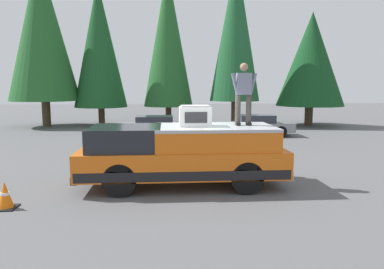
{
  "coord_description": "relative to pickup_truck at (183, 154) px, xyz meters",
  "views": [
    {
      "loc": [
        -9.77,
        0.81,
        2.73
      ],
      "look_at": [
        0.32,
        0.07,
        1.35
      ],
      "focal_mm": 33.57,
      "sensor_mm": 36.0,
      "label": 1
    }
  ],
  "objects": [
    {
      "name": "pickup_truck",
      "position": [
        0.0,
        0.0,
        0.0
      ],
      "size": [
        2.01,
        5.54,
        1.65
      ],
      "color": "orange",
      "rests_on": "ground"
    },
    {
      "name": "parked_car_grey",
      "position": [
        9.59,
        -4.39,
        -0.29
      ],
      "size": [
        1.64,
        4.1,
        1.16
      ],
      "color": "gray",
      "rests_on": "ground"
    },
    {
      "name": "person_on_truck_bed",
      "position": [
        0.1,
        -1.67,
        1.68
      ],
      "size": [
        0.29,
        0.72,
        1.69
      ],
      "color": "#423D38",
      "rests_on": "pickup_truck"
    },
    {
      "name": "conifer_center_left",
      "position": [
        16.16,
        0.25,
        5.15
      ],
      "size": [
        3.48,
        3.48,
        10.78
      ],
      "color": "#4C3826",
      "rests_on": "ground"
    },
    {
      "name": "parked_car_silver",
      "position": [
        9.16,
        1.11,
        -0.29
      ],
      "size": [
        1.64,
        4.1,
        1.16
      ],
      "color": "silver",
      "rests_on": "ground"
    },
    {
      "name": "conifer_far_left",
      "position": [
        14.46,
        -9.41,
        3.61
      ],
      "size": [
        4.54,
        4.54,
        7.63
      ],
      "color": "#4C3826",
      "rests_on": "ground"
    },
    {
      "name": "conifer_left",
      "position": [
        14.61,
        -4.22,
        5.56
      ],
      "size": [
        3.34,
        3.34,
        11.19
      ],
      "color": "#4C3826",
      "rests_on": "ground"
    },
    {
      "name": "conifer_right",
      "position": [
        15.25,
        8.5,
        5.54
      ],
      "size": [
        4.56,
        4.56,
        11.12
      ],
      "color": "#4C3826",
      "rests_on": "ground"
    },
    {
      "name": "conifer_center_right",
      "position": [
        15.73,
        4.91,
        4.62
      ],
      "size": [
        3.6,
        3.6,
        9.74
      ],
      "color": "#4C3826",
      "rests_on": "ground"
    },
    {
      "name": "traffic_cone",
      "position": [
        -1.57,
        4.05,
        -0.58
      ],
      "size": [
        0.47,
        0.47,
        0.62
      ],
      "color": "black",
      "rests_on": "ground"
    },
    {
      "name": "compressor_unit",
      "position": [
        -0.0,
        -0.34,
        1.05
      ],
      "size": [
        0.65,
        0.84,
        0.56
      ],
      "color": "silver",
      "rests_on": "pickup_truck"
    },
    {
      "name": "ground_plane",
      "position": [
        0.18,
        -0.36,
        -0.87
      ],
      "size": [
        90.0,
        90.0,
        0.0
      ],
      "primitive_type": "plane",
      "color": "#565659"
    }
  ]
}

